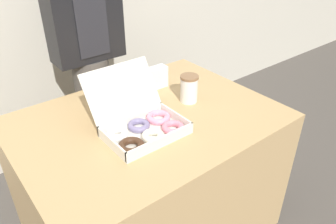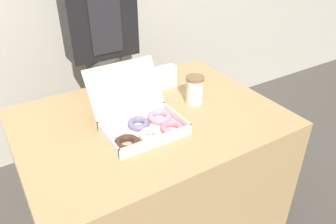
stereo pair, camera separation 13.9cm
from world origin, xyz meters
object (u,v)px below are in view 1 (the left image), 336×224
(donut_box, at_px, (142,125))
(napkin_holder, at_px, (155,78))
(person_customer, at_px, (88,50))
(coffee_cup, at_px, (189,88))

(donut_box, bearing_deg, napkin_holder, 46.00)
(napkin_holder, bearing_deg, person_customer, 112.37)
(coffee_cup, distance_m, napkin_holder, 0.22)
(donut_box, distance_m, coffee_cup, 0.34)
(coffee_cup, distance_m, person_customer, 0.67)
(donut_box, xyz_separation_m, person_customer, (0.12, 0.72, 0.09))
(donut_box, bearing_deg, coffee_cup, 14.17)
(napkin_holder, xyz_separation_m, person_customer, (-0.17, 0.41, 0.07))
(napkin_holder, bearing_deg, donut_box, -134.00)
(coffee_cup, xyz_separation_m, napkin_holder, (-0.04, 0.22, -0.01))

